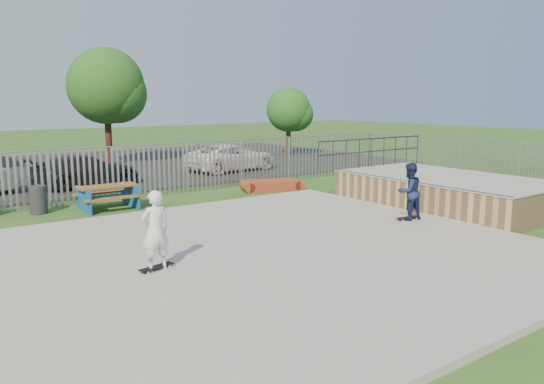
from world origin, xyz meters
TOP-DOWN VIEW (x-y plane):
  - ground at (0.00, 0.00)m, footprint 120.00×120.00m
  - concrete_slab at (0.00, 0.00)m, footprint 15.00×12.00m
  - quarter_pipe at (9.50, 1.04)m, footprint 5.50×7.05m
  - fence at (1.00, 4.59)m, footprint 26.04×16.02m
  - picnic_table at (-0.09, 7.64)m, footprint 1.95×1.60m
  - funbox at (6.66, 7.40)m, footprint 2.34×1.71m
  - trash_bin_grey at (-2.18, 8.24)m, footprint 0.56×0.56m
  - parking_lot at (0.00, 19.00)m, footprint 40.00×18.00m
  - car_dark at (0.76, 12.80)m, footprint 4.78×2.40m
  - car_white at (8.49, 13.51)m, footprint 5.22×2.90m
  - tree_mid at (4.23, 19.88)m, footprint 4.25×4.25m
  - tree_right at (15.54, 17.78)m, footprint 2.90×2.90m
  - skateboard_a at (6.40, 0.12)m, footprint 0.82×0.29m
  - skateboard_b at (-1.65, 0.12)m, footprint 0.82×0.37m
  - skater_navy at (6.40, 0.12)m, footprint 0.90×0.74m
  - skater_white at (-1.65, 0.12)m, footprint 0.64×0.44m

SIDE VIEW (x-z plane):
  - ground at x=0.00m, z-range 0.00..0.00m
  - parking_lot at x=0.00m, z-range 0.00..0.02m
  - concrete_slab at x=0.00m, z-range 0.00..0.15m
  - skateboard_a at x=6.40m, z-range 0.15..0.23m
  - skateboard_b at x=-1.65m, z-range 0.15..0.23m
  - funbox at x=6.66m, z-range 0.00..0.42m
  - picnic_table at x=-0.09m, z-range 0.01..0.83m
  - trash_bin_grey at x=-2.18m, z-range 0.00..0.93m
  - quarter_pipe at x=9.50m, z-range -0.54..1.65m
  - car_dark at x=0.76m, z-range 0.02..1.35m
  - car_white at x=8.49m, z-range 0.02..1.40m
  - fence at x=1.00m, z-range 0.00..2.00m
  - skater_navy at x=6.40m, z-range 0.15..1.86m
  - skater_white at x=-1.65m, z-range 0.15..1.86m
  - tree_right at x=15.54m, z-range 0.77..5.25m
  - tree_mid at x=4.23m, z-range 1.14..7.70m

